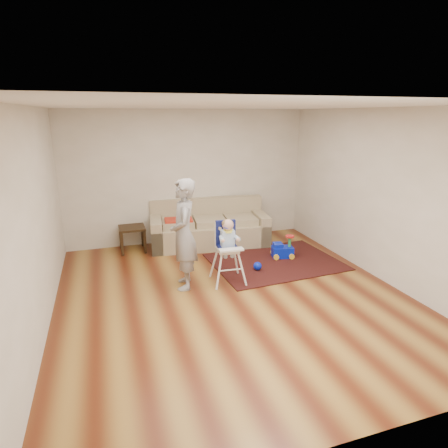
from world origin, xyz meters
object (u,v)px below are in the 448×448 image
object	(u,v)px
high_chair	(228,252)
adult	(184,235)
side_table	(133,239)
ride_on_toy	(283,246)
toy_ball	(257,266)
sofa	(209,223)

from	to	relation	value
high_chair	adult	size ratio (longest dim) A/B	0.62
side_table	ride_on_toy	distance (m)	2.92
toy_ball	high_chair	size ratio (longest dim) A/B	0.14
sofa	side_table	world-z (taller)	sofa
toy_ball	high_chair	bearing A→B (deg)	-158.68
side_table	adult	world-z (taller)	adult
sofa	adult	bearing A→B (deg)	-110.29
sofa	ride_on_toy	xyz separation A→B (m)	(1.10, -1.15, -0.23)
ride_on_toy	toy_ball	bearing A→B (deg)	-135.89
adult	toy_ball	bearing A→B (deg)	108.03
toy_ball	ride_on_toy	bearing A→B (deg)	31.77
ride_on_toy	adult	bearing A→B (deg)	-150.39
side_table	ride_on_toy	xyz separation A→B (m)	(2.63, -1.26, -0.02)
sofa	side_table	size ratio (longest dim) A/B	5.00
toy_ball	sofa	bearing A→B (deg)	104.65
high_chair	adult	world-z (taller)	adult
toy_ball	adult	distance (m)	1.53
toy_ball	adult	xyz separation A→B (m)	(-1.31, -0.20, 0.76)
sofa	toy_ball	distance (m)	1.67
ride_on_toy	high_chair	bearing A→B (deg)	-140.63
sofa	toy_ball	xyz separation A→B (m)	(0.41, -1.57, -0.37)
toy_ball	adult	size ratio (longest dim) A/B	0.08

